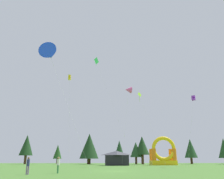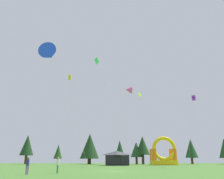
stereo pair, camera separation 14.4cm
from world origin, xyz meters
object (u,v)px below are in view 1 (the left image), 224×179
(kite_green_diamond, at_px, (96,62))
(kite_purple_box, at_px, (193,98))
(kite_blue_delta, at_px, (50,54))
(person_midfield, at_px, (58,163))
(festival_tent, at_px, (117,158))
(kite_pink_delta, at_px, (128,90))
(kite_lime_diamond, at_px, (139,96))
(person_near_camera, at_px, (28,164))
(inflatable_orange_dome, at_px, (163,155))
(kite_yellow_box, at_px, (70,78))

(kite_green_diamond, distance_m, kite_purple_box, 24.61)
(kite_blue_delta, relative_size, person_midfield, 9.26)
(festival_tent, bearing_deg, kite_pink_delta, -76.40)
(kite_blue_delta, relative_size, kite_lime_diamond, 0.98)
(kite_blue_delta, bearing_deg, person_near_camera, -96.25)
(person_midfield, bearing_deg, festival_tent, -6.53)
(kite_lime_diamond, xyz_separation_m, inflatable_orange_dome, (6.94, 8.07, -13.56))
(person_near_camera, bearing_deg, kite_yellow_box, 74.20)
(kite_lime_diamond, bearing_deg, inflatable_orange_dome, 49.29)
(kite_purple_box, relative_size, kite_pink_delta, 0.83)
(kite_lime_diamond, height_order, person_near_camera, kite_lime_diamond)
(kite_lime_diamond, xyz_separation_m, person_near_camera, (-16.25, -28.16, -15.00))
(kite_green_diamond, xyz_separation_m, kite_purple_box, (20.92, -6.94, -10.96))
(kite_blue_delta, bearing_deg, kite_yellow_box, 89.94)
(kite_blue_delta, xyz_separation_m, festival_tent, (10.65, 30.19, -13.29))
(kite_lime_diamond, distance_m, person_near_camera, 35.80)
(kite_blue_delta, height_order, kite_yellow_box, kite_yellow_box)
(kite_yellow_box, relative_size, kite_pink_delta, 1.09)
(kite_pink_delta, relative_size, inflatable_orange_dome, 2.42)
(kite_green_diamond, xyz_separation_m, person_near_camera, (-5.69, -28.40, -23.73))
(kite_pink_delta, relative_size, person_midfield, 9.78)
(kite_green_diamond, bearing_deg, inflatable_orange_dome, 24.10)
(kite_yellow_box, xyz_separation_m, person_midfield, (2.30, -19.74, -17.02))
(kite_lime_diamond, bearing_deg, kite_yellow_box, -158.07)
(inflatable_orange_dome, height_order, festival_tent, inflatable_orange_dome)
(kite_lime_diamond, relative_size, inflatable_orange_dome, 2.34)
(person_midfield, distance_m, inflatable_orange_dome, 39.88)
(person_midfield, bearing_deg, kite_pink_delta, -16.85)
(kite_yellow_box, bearing_deg, festival_tent, 48.08)
(person_midfield, height_order, inflatable_orange_dome, inflatable_orange_dome)
(person_near_camera, height_order, inflatable_orange_dome, inflatable_orange_dome)
(kite_blue_delta, xyz_separation_m, person_near_camera, (-0.38, -3.43, -13.98))
(kite_pink_delta, bearing_deg, inflatable_orange_dome, 49.59)
(kite_green_diamond, height_order, person_midfield, kite_green_diamond)
(kite_blue_delta, distance_m, person_near_camera, 14.40)
(kite_purple_box, height_order, inflatable_orange_dome, kite_purple_box)
(inflatable_orange_dome, bearing_deg, kite_blue_delta, -124.82)
(kite_green_diamond, distance_m, kite_lime_diamond, 13.71)
(kite_blue_delta, distance_m, kite_pink_delta, 24.74)
(kite_yellow_box, bearing_deg, person_near_camera, -91.04)
(person_near_camera, bearing_deg, person_midfield, 22.32)
(kite_purple_box, relative_size, person_near_camera, 8.33)
(kite_blue_delta, height_order, kite_lime_diamond, kite_lime_diamond)
(kite_purple_box, distance_m, kite_pink_delta, 13.97)
(kite_purple_box, bearing_deg, person_midfield, -140.92)
(kite_purple_box, relative_size, kite_yellow_box, 0.77)
(kite_purple_box, height_order, person_near_camera, kite_purple_box)
(kite_yellow_box, xyz_separation_m, kite_pink_delta, (12.83, 2.75, -1.71))
(person_midfield, bearing_deg, inflatable_orange_dome, -22.70)
(kite_pink_delta, bearing_deg, kite_lime_diamond, 50.26)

